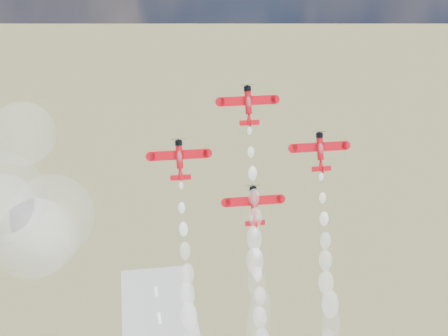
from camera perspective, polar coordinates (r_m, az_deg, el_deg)
name	(u,v)px	position (r m, az deg, el deg)	size (l,w,h in m)	color
plane_lead	(248,104)	(136.72, 2.24, 5.83)	(12.36, 5.45, 8.48)	red
plane_left	(180,159)	(134.14, -4.09, 0.84)	(12.36, 5.45, 8.48)	red
plane_right	(320,151)	(140.29, 8.79, 1.58)	(12.36, 5.45, 8.48)	red
plane_slot	(254,205)	(136.86, 2.75, -3.37)	(12.36, 5.45, 8.48)	red
smoke_trail_lead	(257,285)	(139.75, 3.06, -10.63)	(5.79, 17.31, 43.28)	white
smoke_trail_right	(329,326)	(146.07, 9.62, -14.07)	(5.69, 17.28, 42.61)	white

